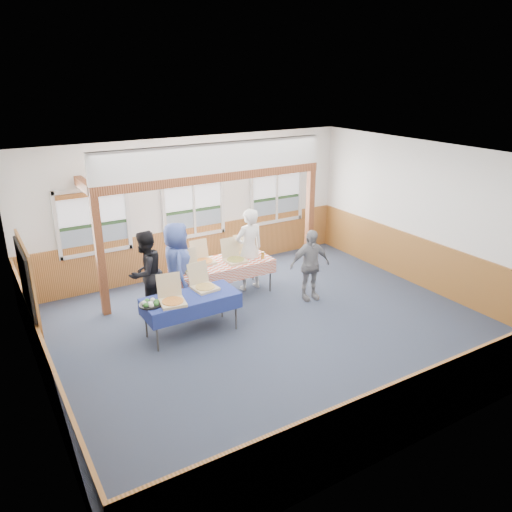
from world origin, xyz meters
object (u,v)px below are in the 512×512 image
Objects in this scene: woman_white at (249,249)px; man_blue at (177,266)px; table_left at (191,299)px; person_grey at (310,265)px; table_right at (223,264)px; woman_black at (146,273)px.

woman_white is 1.71m from man_blue.
woman_white is at bearing 41.97° from table_left.
person_grey is at bearing 124.77° from woman_white.
woman_white is at bearing 12.45° from table_right.
table_left is 0.81× the size of table_right.
woman_white is 2.33m from woman_black.
table_left is 2.75m from person_grey.
table_left is 1.31m from woman_black.
table_left and table_right have the same top height.
table_right is 1.07m from man_blue.
woman_white is at bearing -70.66° from man_blue.
woman_black is at bearing 169.74° from person_grey.
woman_white is 1.02× the size of man_blue.
table_right is at bearing -0.50° from woman_white.
woman_white reaches higher than person_grey.
woman_black is at bearing -2.19° from woman_white.
woman_white is (1.93, 1.21, 0.22)m from table_left.
table_left is at bearing 30.64° from woman_white.
woman_white reaches higher than woman_black.
person_grey is (0.82, -1.12, -0.15)m from woman_white.
man_blue is (0.62, -0.11, 0.05)m from woman_black.
woman_black reaches higher than table_right.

